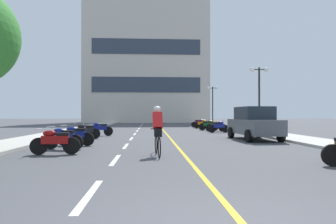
{
  "coord_description": "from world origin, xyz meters",
  "views": [
    {
      "loc": [
        -0.94,
        -3.32,
        1.41
      ],
      "look_at": [
        0.43,
        19.23,
        1.57
      ],
      "focal_mm": 32.03,
      "sensor_mm": 36.0,
      "label": 1
    }
  ],
  "objects_px": {
    "street_lamp_mid": "(259,84)",
    "motorcycle_2": "(55,141)",
    "motorcycle_7": "(219,126)",
    "street_lamp_far": "(213,96)",
    "motorcycle_13": "(201,123)",
    "motorcycle_9": "(209,125)",
    "motorcycle_11": "(202,124)",
    "cyclist_rider": "(158,129)",
    "motorcycle_6": "(100,129)",
    "motorcycle_12": "(199,123)",
    "motorcycle_5": "(85,131)",
    "motorcycle_4": "(75,135)",
    "motorcycle_3": "(63,138)",
    "motorcycle_10": "(208,124)",
    "motorcycle_8": "(216,126)",
    "parked_car_near": "(254,123)"
  },
  "relations": [
    {
      "from": "motorcycle_9",
      "to": "motorcycle_13",
      "type": "relative_size",
      "value": 0.98
    },
    {
      "from": "motorcycle_5",
      "to": "motorcycle_6",
      "type": "xyz_separation_m",
      "value": [
        0.4,
        2.55,
        0.0
      ]
    },
    {
      "from": "motorcycle_7",
      "to": "motorcycle_10",
      "type": "height_order",
      "value": "same"
    },
    {
      "from": "motorcycle_5",
      "to": "motorcycle_6",
      "type": "bearing_deg",
      "value": 81.03
    },
    {
      "from": "motorcycle_9",
      "to": "street_lamp_mid",
      "type": "bearing_deg",
      "value": -49.92
    },
    {
      "from": "motorcycle_6",
      "to": "motorcycle_2",
      "type": "bearing_deg",
      "value": -90.3
    },
    {
      "from": "motorcycle_4",
      "to": "motorcycle_6",
      "type": "height_order",
      "value": "same"
    },
    {
      "from": "parked_car_near",
      "to": "motorcycle_9",
      "type": "relative_size",
      "value": 2.56
    },
    {
      "from": "motorcycle_2",
      "to": "motorcycle_4",
      "type": "relative_size",
      "value": 1.01
    },
    {
      "from": "motorcycle_8",
      "to": "motorcycle_12",
      "type": "bearing_deg",
      "value": 91.25
    },
    {
      "from": "street_lamp_far",
      "to": "motorcycle_13",
      "type": "height_order",
      "value": "street_lamp_far"
    },
    {
      "from": "motorcycle_9",
      "to": "motorcycle_11",
      "type": "height_order",
      "value": "same"
    },
    {
      "from": "street_lamp_mid",
      "to": "motorcycle_11",
      "type": "height_order",
      "value": "street_lamp_mid"
    },
    {
      "from": "street_lamp_far",
      "to": "motorcycle_8",
      "type": "distance_m",
      "value": 14.3
    },
    {
      "from": "street_lamp_far",
      "to": "motorcycle_7",
      "type": "relative_size",
      "value": 2.85
    },
    {
      "from": "motorcycle_11",
      "to": "motorcycle_12",
      "type": "distance_m",
      "value": 2.0
    },
    {
      "from": "street_lamp_mid",
      "to": "motorcycle_12",
      "type": "distance_m",
      "value": 10.28
    },
    {
      "from": "street_lamp_mid",
      "to": "motorcycle_2",
      "type": "xyz_separation_m",
      "value": [
        -11.48,
        -11.28,
        -3.2
      ]
    },
    {
      "from": "motorcycle_2",
      "to": "motorcycle_11",
      "type": "relative_size",
      "value": 1.0
    },
    {
      "from": "street_lamp_mid",
      "to": "motorcycle_9",
      "type": "xyz_separation_m",
      "value": [
        -3.09,
        3.67,
        -3.2
      ]
    },
    {
      "from": "motorcycle_3",
      "to": "motorcycle_12",
      "type": "xyz_separation_m",
      "value": [
        8.67,
        19.08,
        0.0
      ]
    },
    {
      "from": "motorcycle_6",
      "to": "motorcycle_9",
      "type": "height_order",
      "value": "same"
    },
    {
      "from": "motorcycle_3",
      "to": "motorcycle_12",
      "type": "relative_size",
      "value": 0.99
    },
    {
      "from": "motorcycle_5",
      "to": "motorcycle_7",
      "type": "height_order",
      "value": "same"
    },
    {
      "from": "motorcycle_6",
      "to": "motorcycle_12",
      "type": "height_order",
      "value": "same"
    },
    {
      "from": "motorcycle_6",
      "to": "motorcycle_13",
      "type": "relative_size",
      "value": 1.0
    },
    {
      "from": "motorcycle_4",
      "to": "motorcycle_11",
      "type": "height_order",
      "value": "same"
    },
    {
      "from": "motorcycle_5",
      "to": "motorcycle_12",
      "type": "xyz_separation_m",
      "value": [
        8.88,
        14.14,
        0.0
      ]
    },
    {
      "from": "street_lamp_mid",
      "to": "motorcycle_5",
      "type": "relative_size",
      "value": 2.93
    },
    {
      "from": "motorcycle_2",
      "to": "motorcycle_10",
      "type": "bearing_deg",
      "value": 62.43
    },
    {
      "from": "parked_car_near",
      "to": "motorcycle_5",
      "type": "distance_m",
      "value": 9.45
    },
    {
      "from": "motorcycle_8",
      "to": "cyclist_rider",
      "type": "xyz_separation_m",
      "value": [
        -5.11,
        -13.84,
        0.41
      ]
    },
    {
      "from": "motorcycle_2",
      "to": "motorcycle_7",
      "type": "xyz_separation_m",
      "value": [
        8.57,
        11.97,
        0.0
      ]
    },
    {
      "from": "motorcycle_4",
      "to": "motorcycle_3",
      "type": "bearing_deg",
      "value": -95.02
    },
    {
      "from": "motorcycle_7",
      "to": "street_lamp_mid",
      "type": "bearing_deg",
      "value": -13.45
    },
    {
      "from": "motorcycle_3",
      "to": "motorcycle_12",
      "type": "bearing_deg",
      "value": 65.56
    },
    {
      "from": "motorcycle_13",
      "to": "cyclist_rider",
      "type": "xyz_separation_m",
      "value": [
        -5.38,
        -22.77,
        0.41
      ]
    },
    {
      "from": "motorcycle_3",
      "to": "motorcycle_5",
      "type": "height_order",
      "value": "same"
    },
    {
      "from": "street_lamp_mid",
      "to": "motorcycle_13",
      "type": "xyz_separation_m",
      "value": [
        -2.54,
        11.08,
        -3.2
      ]
    },
    {
      "from": "motorcycle_9",
      "to": "cyclist_rider",
      "type": "bearing_deg",
      "value": -107.45
    },
    {
      "from": "motorcycle_11",
      "to": "motorcycle_7",
      "type": "bearing_deg",
      "value": -89.24
    },
    {
      "from": "motorcycle_7",
      "to": "cyclist_rider",
      "type": "distance_m",
      "value": 13.37
    },
    {
      "from": "motorcycle_2",
      "to": "motorcycle_7",
      "type": "height_order",
      "value": "same"
    },
    {
      "from": "street_lamp_far",
      "to": "motorcycle_13",
      "type": "bearing_deg",
      "value": -116.55
    },
    {
      "from": "motorcycle_12",
      "to": "motorcycle_9",
      "type": "bearing_deg",
      "value": -91.25
    },
    {
      "from": "motorcycle_10",
      "to": "cyclist_rider",
      "type": "height_order",
      "value": "cyclist_rider"
    },
    {
      "from": "motorcycle_6",
      "to": "cyclist_rider",
      "type": "distance_m",
      "value": 10.05
    },
    {
      "from": "motorcycle_10",
      "to": "motorcycle_13",
      "type": "bearing_deg",
      "value": 87.59
    },
    {
      "from": "motorcycle_5",
      "to": "cyclist_rider",
      "type": "relative_size",
      "value": 0.93
    },
    {
      "from": "motorcycle_5",
      "to": "motorcycle_11",
      "type": "relative_size",
      "value": 0.97
    }
  ]
}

